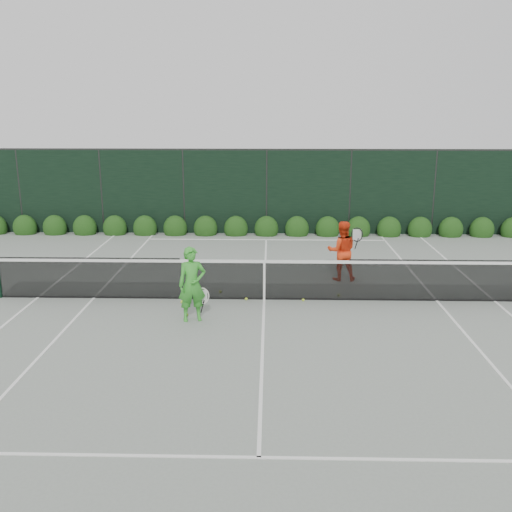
{
  "coord_description": "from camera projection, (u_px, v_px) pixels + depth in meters",
  "views": [
    {
      "loc": [
        0.13,
        -12.97,
        4.45
      ],
      "look_at": [
        -0.2,
        0.3,
        1.0
      ],
      "focal_mm": 40.0,
      "sensor_mm": 36.0,
      "label": 1
    }
  ],
  "objects": [
    {
      "name": "tennis_net",
      "position": [
        263.0,
        278.0,
        13.54
      ],
      "size": [
        12.9,
        0.1,
        1.07
      ],
      "color": "black",
      "rests_on": "ground"
    },
    {
      "name": "court_lines",
      "position": [
        264.0,
        299.0,
        13.67
      ],
      "size": [
        11.03,
        23.83,
        0.01
      ],
      "color": "white",
      "rests_on": "ground"
    },
    {
      "name": "tennis_balls",
      "position": [
        240.0,
        300.0,
        13.55
      ],
      "size": [
        3.82,
        1.69,
        0.07
      ],
      "color": "#BCD72F",
      "rests_on": "ground"
    },
    {
      "name": "ground",
      "position": [
        264.0,
        299.0,
        13.67
      ],
      "size": [
        80.0,
        80.0,
        0.0
      ],
      "primitive_type": "plane",
      "color": "gray",
      "rests_on": "ground"
    },
    {
      "name": "hedge_row",
      "position": [
        266.0,
        229.0,
        20.53
      ],
      "size": [
        31.66,
        0.65,
        0.94
      ],
      "color": "#12340E",
      "rests_on": "ground"
    },
    {
      "name": "windscreen_fence",
      "position": [
        263.0,
        270.0,
        10.67
      ],
      "size": [
        32.0,
        21.07,
        3.06
      ],
      "color": "black",
      "rests_on": "ground"
    },
    {
      "name": "player_man",
      "position": [
        342.0,
        251.0,
        15.05
      ],
      "size": [
        0.89,
        0.61,
        1.59
      ],
      "rotation": [
        0.0,
        0.0,
        3.15
      ],
      "color": "red",
      "rests_on": "ground"
    },
    {
      "name": "player_woman",
      "position": [
        192.0,
        284.0,
        12.14
      ],
      "size": [
        0.69,
        0.53,
        1.62
      ],
      "rotation": [
        0.0,
        0.0,
        0.28
      ],
      "color": "green",
      "rests_on": "ground"
    }
  ]
}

